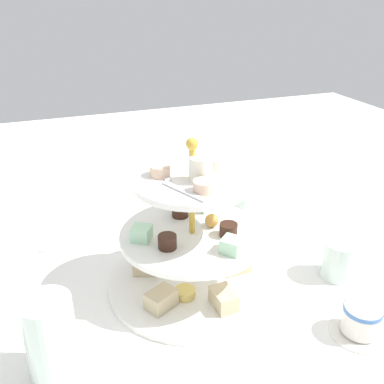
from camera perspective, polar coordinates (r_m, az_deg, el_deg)
The scene contains 7 objects.
ground_plane at distance 0.80m, azimuth 0.00°, elevation -12.04°, with size 2.40×2.40×0.00m, color white.
tiered_serving_stand at distance 0.75m, azimuth 0.03°, elevation -7.14°, with size 0.30×0.30×0.28m.
water_glass_tall_right at distance 0.64m, azimuth -17.98°, elevation -17.74°, with size 0.07×0.07×0.12m, color silver.
water_glass_short_left at distance 0.85m, azimuth 18.79°, elevation -8.32°, with size 0.06×0.06×0.07m, color silver.
teacup_with_saucer at distance 0.74m, azimuth 21.24°, elevation -15.47°, with size 0.09×0.09×0.05m.
butter_knife_left at distance 0.98m, azimuth -15.71°, elevation -5.11°, with size 0.17×0.01×0.00m, color silver.
water_glass_mid_back at distance 0.97m, azimuth 6.52°, elevation -1.96°, with size 0.06×0.06×0.09m, color silver.
Camera 1 is at (0.59, -0.22, 0.49)m, focal length 40.73 mm.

